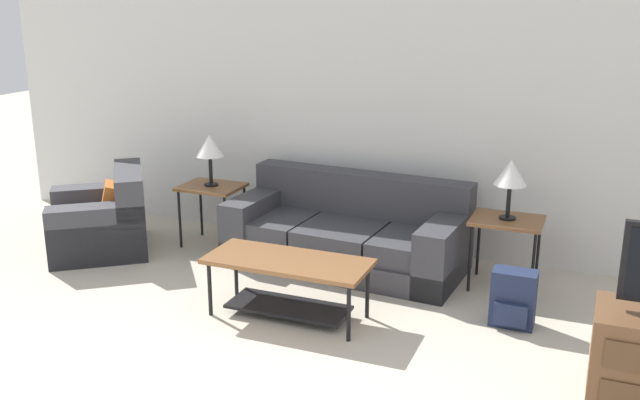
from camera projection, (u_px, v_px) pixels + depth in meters
name	position (u px, v px, depth m)	size (l,w,h in m)	color
wall_back	(373.00, 117.00, 6.89)	(8.52, 0.06, 2.60)	silver
couch	(347.00, 235.00, 6.63)	(2.23, 1.11, 0.82)	#38383D
armchair	(103.00, 221.00, 7.02)	(1.32, 1.34, 0.80)	#38383D
coffee_table	(288.00, 274.00, 5.53)	(1.28, 0.55, 0.48)	brown
side_table_left	(212.00, 192.00, 7.08)	(0.60, 0.48, 0.62)	brown
side_table_right	(507.00, 226.00, 6.03)	(0.60, 0.48, 0.62)	brown
table_lamp_left	(210.00, 147.00, 6.95)	(0.27, 0.27, 0.51)	black
table_lamp_right	(511.00, 174.00, 5.91)	(0.27, 0.27, 0.51)	black
backpack	(513.00, 299.00, 5.42)	(0.33, 0.27, 0.44)	#1E2847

